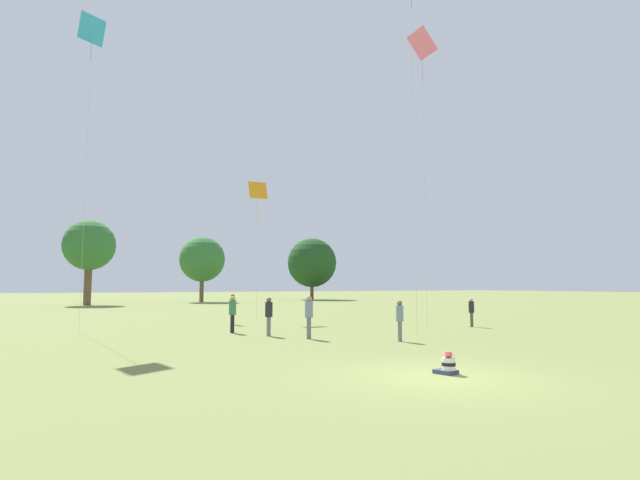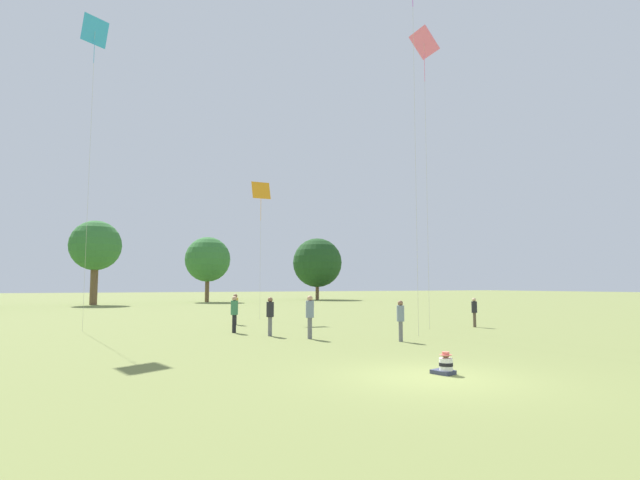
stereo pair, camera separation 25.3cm
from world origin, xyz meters
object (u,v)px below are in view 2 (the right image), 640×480
object	(u,v)px
person_standing_5	(310,313)
person_standing_1	(401,317)
kite_3	(261,193)
kite_2	(95,38)
distant_tree_3	(317,263)
distant_tree_0	(95,246)
person_standing_3	(474,309)
person_standing_2	(234,311)
person_standing_6	(235,306)
person_standing_4	(270,313)
kite_0	(424,49)
seated_toddler	(445,365)
distant_tree_2	(208,259)

from	to	relation	value
person_standing_5	person_standing_1	bearing A→B (deg)	98.82
kite_3	person_standing_5	bearing A→B (deg)	-52.70
kite_2	distant_tree_3	distance (m)	54.18
person_standing_1	person_standing_5	bearing A→B (deg)	165.27
person_standing_1	kite_2	world-z (taller)	kite_2
distant_tree_0	distant_tree_3	distance (m)	32.13
person_standing_3	distant_tree_0	distance (m)	44.92
distant_tree_3	person_standing_3	bearing A→B (deg)	-106.37
person_standing_2	person_standing_5	bearing A→B (deg)	179.45
person_standing_2	person_standing_6	world-z (taller)	person_standing_6
person_standing_4	person_standing_6	xyz separation A→B (m)	(0.45, 6.80, 0.02)
person_standing_4	kite_2	xyz separation A→B (m)	(-7.27, 5.84, 13.50)
kite_0	kite_2	xyz separation A→B (m)	(-15.33, 6.57, 0.14)
person_standing_2	person_standing_3	size ratio (longest dim) A/B	1.11
person_standing_1	person_standing_3	size ratio (longest dim) A/B	1.04
person_standing_2	person_standing_5	xyz separation A→B (m)	(2.05, -3.91, 0.05)
seated_toddler	kite_3	distance (m)	22.47
kite_3	distant_tree_3	xyz separation A→B (m)	(22.42, 37.87, -2.64)
person_standing_5	distant_tree_3	distance (m)	55.71
distant_tree_3	person_standing_4	bearing A→B (deg)	-117.95
person_standing_4	kite_2	size ratio (longest dim) A/B	0.11
person_standing_6	kite_2	bearing A→B (deg)	174.01
seated_toddler	person_standing_5	distance (m)	8.91
seated_toddler	kite_3	bearing A→B (deg)	69.40
person_standing_1	person_standing_4	bearing A→B (deg)	158.67
kite_0	distant_tree_0	bearing A→B (deg)	64.95
person_standing_1	distant_tree_0	bearing A→B (deg)	128.50
person_standing_4	person_standing_5	xyz separation A→B (m)	(1.07, -1.81, 0.06)
person_standing_2	distant_tree_0	bearing A→B (deg)	-21.14
seated_toddler	person_standing_6	xyz separation A→B (m)	(-0.19, 17.46, 0.81)
kite_2	person_standing_2	bearing A→B (deg)	164.63
person_standing_1	kite_2	bearing A→B (deg)	164.25
person_standing_6	distant_tree_2	bearing A→B (deg)	65.84
kite_2	distant_tree_0	bearing A→B (deg)	-77.12
person_standing_6	kite_0	size ratio (longest dim) A/B	0.11
kite_2	distant_tree_0	size ratio (longest dim) A/B	1.64
person_standing_1	person_standing_6	size ratio (longest dim) A/B	0.94
person_standing_6	distant_tree_3	world-z (taller)	distant_tree_3
person_standing_5	kite_3	size ratio (longest dim) A/B	0.20
person_standing_2	distant_tree_3	distance (m)	53.24
person_standing_1	person_standing_4	distance (m)	5.74
distant_tree_2	distant_tree_3	distance (m)	17.92
person_standing_4	kite_3	xyz separation A→B (m)	(3.08, 10.18, 7.24)
person_standing_2	kite_3	bearing A→B (deg)	-54.90
kite_2	kite_3	bearing A→B (deg)	-141.90
seated_toddler	person_standing_1	size ratio (longest dim) A/B	0.37
person_standing_3	kite_2	world-z (taller)	kite_2
kite_3	distant_tree_2	world-z (taller)	kite_3
person_standing_3	kite_2	xyz separation A→B (m)	(-18.54, 6.25, 13.59)
kite_2	distant_tree_0	world-z (taller)	kite_2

